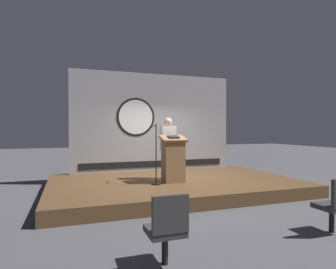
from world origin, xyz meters
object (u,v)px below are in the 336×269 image
podium (173,159)px  speaker_person (168,148)px  audience_chair_right (167,226)px  audience_chair_left (336,203)px  microphone_stand (155,163)px

podium → speaker_person: 0.55m
podium → speaker_person: (0.03, 0.48, 0.26)m
podium → audience_chair_right: (-1.42, -3.60, -0.39)m
speaker_person → audience_chair_left: (1.41, -3.95, -0.66)m
microphone_stand → audience_chair_left: microphone_stand is taller
podium → microphone_stand: (-0.50, -0.10, -0.06)m
audience_chair_left → speaker_person: bearing=109.6°
audience_chair_left → audience_chair_right: size_ratio=1.00×
speaker_person → audience_chair_right: size_ratio=1.87×
microphone_stand → audience_chair_left: (1.94, -3.37, -0.33)m
speaker_person → audience_chair_left: speaker_person is taller
podium → speaker_person: speaker_person is taller
microphone_stand → audience_chair_left: size_ratio=1.67×
microphone_stand → audience_chair_left: bearing=-60.1°
speaker_person → microphone_stand: bearing=-132.6°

